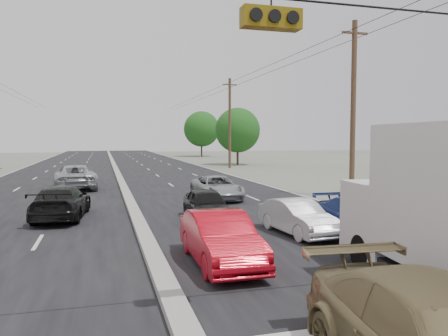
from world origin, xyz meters
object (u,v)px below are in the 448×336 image
at_px(utility_pole_right_b, 353,108).
at_px(oncoming_near, 61,202).
at_px(queue_car_b, 297,218).
at_px(queue_car_d, 365,221).
at_px(tree_right_far, 202,129).
at_px(tree_right_mid, 238,130).
at_px(utility_pole_right_c, 230,122).
at_px(queue_car_c, 217,188).
at_px(oncoming_far, 75,177).
at_px(queue_car_a, 207,205).
at_px(red_sedan, 220,239).

bearing_deg(utility_pole_right_b, oncoming_near, -169.92).
distance_m(queue_car_b, queue_car_d, 2.29).
bearing_deg(utility_pole_right_b, tree_right_far, 86.36).
bearing_deg(oncoming_near, tree_right_mid, -113.40).
bearing_deg(utility_pole_right_b, utility_pole_right_c, 90.00).
xyz_separation_m(tree_right_far, queue_car_c, (-11.26, -53.91, -4.32)).
bearing_deg(utility_pole_right_c, oncoming_far, -133.39).
bearing_deg(utility_pole_right_c, queue_car_b, -102.32).
relative_size(utility_pole_right_c, queue_car_a, 2.59).
relative_size(utility_pole_right_c, oncoming_near, 2.09).
relative_size(tree_right_far, oncoming_near, 1.70).
xyz_separation_m(red_sedan, queue_car_b, (3.56, 2.78, -0.09)).
relative_size(tree_right_mid, tree_right_far, 0.88).
bearing_deg(queue_car_a, queue_car_c, 72.78).
xyz_separation_m(utility_pole_right_b, queue_car_a, (-9.75, -4.91, -4.45)).
height_order(utility_pole_right_c, queue_car_c, utility_pole_right_c).
xyz_separation_m(red_sedan, oncoming_near, (-4.71, 8.20, -0.00)).
bearing_deg(red_sedan, queue_car_d, 13.58).
bearing_deg(oncoming_near, queue_car_c, -148.22).
distance_m(queue_car_c, oncoming_far, 10.79).
xyz_separation_m(queue_car_c, oncoming_near, (-7.76, -3.85, 0.05)).
height_order(queue_car_b, oncoming_near, oncoming_near).
distance_m(utility_pole_right_c, queue_car_b, 34.26).
xyz_separation_m(queue_car_a, oncoming_near, (-5.77, 2.15, 0.04)).
bearing_deg(tree_right_far, queue_car_a, -102.48).
height_order(tree_right_mid, queue_car_a, tree_right_mid).
bearing_deg(queue_car_a, queue_car_d, -46.97).
xyz_separation_m(utility_pole_right_c, red_sedan, (-10.81, -35.96, -4.41)).
bearing_deg(tree_right_mid, tree_right_far, 87.71).
bearing_deg(oncoming_far, tree_right_mid, -134.98).
height_order(tree_right_mid, queue_car_b, tree_right_mid).
bearing_deg(queue_car_d, red_sedan, -164.10).
distance_m(red_sedan, oncoming_near, 9.46).
xyz_separation_m(tree_right_far, red_sedan, (-14.31, -65.96, -4.26)).
bearing_deg(tree_right_mid, utility_pole_right_b, -94.76).
relative_size(utility_pole_right_c, oncoming_far, 1.76).
bearing_deg(oncoming_far, queue_car_d, 114.26).
bearing_deg(queue_car_d, utility_pole_right_c, 83.11).
xyz_separation_m(queue_car_d, oncoming_near, (-10.02, 6.90, 0.01)).
bearing_deg(utility_pole_right_b, queue_car_d, -119.66).
distance_m(queue_car_a, queue_car_c, 6.32).
xyz_separation_m(utility_pole_right_c, oncoming_near, (-15.52, -27.76, -4.41)).
xyz_separation_m(tree_right_far, oncoming_far, (-19.11, -46.52, -4.17)).
height_order(tree_right_mid, queue_car_d, tree_right_mid).
relative_size(utility_pole_right_c, queue_car_b, 2.71).
bearing_deg(queue_car_b, tree_right_mid, 69.23).
height_order(tree_right_mid, red_sedan, tree_right_mid).
distance_m(red_sedan, queue_car_b, 4.52).
height_order(utility_pole_right_c, tree_right_far, utility_pole_right_c).
bearing_deg(queue_car_b, utility_pole_right_c, 71.23).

